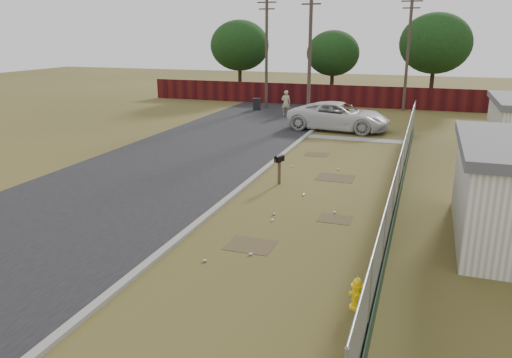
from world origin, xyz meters
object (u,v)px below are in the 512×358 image
at_px(pickup_truck, 339,116).
at_px(fire_hydrant, 357,294).
at_px(pedestrian, 286,103).
at_px(mailbox, 279,161).
at_px(trash_bin, 257,104).

bearing_deg(pickup_truck, fire_hydrant, -163.67).
distance_m(pickup_truck, pedestrian, 6.57).
bearing_deg(pickup_truck, mailbox, -175.76).
xyz_separation_m(mailbox, trash_bin, (-7.61, 19.34, -0.50)).
relative_size(fire_hydrant, pickup_truck, 0.12).
relative_size(pickup_truck, trash_bin, 6.79).
distance_m(fire_hydrant, pickup_truck, 22.09).
bearing_deg(mailbox, pedestrian, 104.81).
bearing_deg(fire_hydrant, mailbox, 116.82).
distance_m(pedestrian, trash_bin, 3.67).
relative_size(pickup_truck, pedestrian, 3.38).
height_order(fire_hydrant, pickup_truck, pickup_truck).
distance_m(fire_hydrant, pedestrian, 27.67).
height_order(fire_hydrant, pedestrian, pedestrian).
bearing_deg(fire_hydrant, pickup_truck, 101.03).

